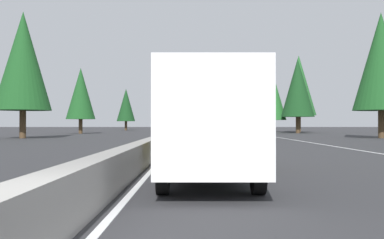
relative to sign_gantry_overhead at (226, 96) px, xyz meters
name	(u,v)px	position (x,y,z in m)	size (l,w,h in m)	color
ground_plane	(181,135)	(6.41, 6.03, -5.24)	(320.00, 320.00, 0.00)	#2D2D30
median_barrier	(182,130)	(26.41, 6.33, -4.79)	(180.00, 0.56, 0.90)	gray
shoulder_stripe_right	(251,133)	(16.41, -5.49, -5.24)	(160.00, 0.16, 0.01)	silver
shoulder_stripe_median	(184,133)	(16.41, 5.78, -5.24)	(160.00, 0.16, 0.01)	silver
sign_gantry_overhead	(226,96)	(0.00, 0.00, 0.00)	(0.50, 12.68, 6.59)	gray
box_truck_mid_right	(207,123)	(-45.70, 4.01, -3.63)	(8.50, 2.40, 2.95)	white
pickup_far_left	(234,132)	(-20.95, 0.88, -4.33)	(5.60, 2.00, 1.86)	black
sedan_near_right	(218,130)	(7.98, 0.53, -4.56)	(4.40, 1.80, 1.47)	red
sedan_mid_center	(192,128)	(44.89, 4.45, -4.56)	(4.40, 1.80, 1.47)	maroon
minivan_mid_left	(197,131)	(-21.17, 4.04, -4.29)	(5.00, 1.95, 1.69)	#AD931E
bus_distant_a	(227,123)	(34.81, -2.99, -3.53)	(11.50, 2.55, 3.10)	#1E4793
sedan_far_center	(193,128)	(28.22, 4.29, -4.56)	(4.40, 1.80, 1.47)	#AD931E
box_truck_far_right	(225,124)	(-9.64, 0.80, -3.63)	(8.50, 2.40, 2.95)	white
conifer_right_near	(381,61)	(-9.44, -16.51, 3.25)	(6.14, 6.14, 13.96)	#4C3823
conifer_right_mid	(298,88)	(15.84, -13.31, 2.40)	(5.53, 5.53, 12.58)	#4C3823
conifer_right_far	(299,85)	(25.82, -15.92, 3.68)	(6.46, 6.46, 14.67)	#4C3823
conifer_right_distant	(274,99)	(29.04, -11.83, 1.25)	(4.70, 4.70, 10.69)	#4C3823
conifer_left_near	(23,61)	(-9.92, 23.01, 3.24)	(6.13, 6.13, 13.94)	#4C3823
conifer_left_mid	(81,94)	(13.25, 22.55, 1.25)	(4.70, 4.70, 10.69)	#4C3823
conifer_left_far	(126,105)	(48.61, 20.53, 0.91)	(4.46, 4.46, 10.13)	#4C3823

